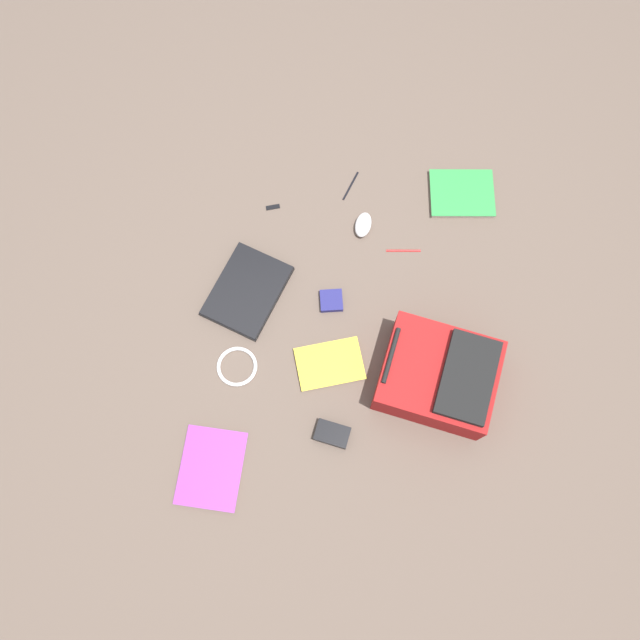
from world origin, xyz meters
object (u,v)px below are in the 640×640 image
(book_blue, at_px, (462,194))
(cable_coil, at_px, (237,366))
(backpack, at_px, (440,376))
(book_comic, at_px, (329,364))
(earbud_pouch, at_px, (331,301))
(usb_stick, at_px, (273,207))
(pen_black, at_px, (403,250))
(laptop, at_px, (247,291))
(power_brick, at_px, (332,434))
(pen_blue, at_px, (351,186))
(computer_mouse, at_px, (363,225))
(book_red, at_px, (211,468))

(book_blue, relative_size, cable_coil, 1.74)
(backpack, distance_m, book_comic, 0.40)
(earbud_pouch, bearing_deg, usb_stick, 28.33)
(usb_stick, bearing_deg, pen_black, -111.86)
(laptop, relative_size, pen_black, 2.98)
(cable_coil, height_order, earbud_pouch, earbud_pouch)
(laptop, bearing_deg, book_comic, -134.27)
(cable_coil, bearing_deg, book_blue, -52.77)
(book_blue, relative_size, usb_stick, 4.77)
(book_comic, bearing_deg, power_brick, -179.45)
(backpack, bearing_deg, book_blue, -12.53)
(cable_coil, height_order, pen_blue, cable_coil)
(backpack, height_order, pen_blue, backpack)
(computer_mouse, height_order, cable_coil, computer_mouse)
(pen_black, relative_size, usb_stick, 2.45)
(book_comic, xyz_separation_m, earbud_pouch, (0.24, -0.02, 0.00))
(laptop, relative_size, computer_mouse, 3.74)
(laptop, height_order, usb_stick, laptop)
(computer_mouse, relative_size, earbud_pouch, 1.27)
(computer_mouse, xyz_separation_m, pen_black, (-0.11, -0.15, -0.02))
(power_brick, relative_size, pen_blue, 0.87)
(book_red, distance_m, book_comic, 0.55)
(computer_mouse, bearing_deg, pen_blue, -61.73)
(book_red, bearing_deg, usb_stick, -12.50)
(book_blue, distance_m, earbud_pouch, 0.69)
(book_comic, xyz_separation_m, usb_stick, (0.65, 0.20, -0.00))
(book_red, xyz_separation_m, computer_mouse, (0.91, -0.58, 0.01))
(power_brick, distance_m, pen_black, 0.76)
(computer_mouse, height_order, power_brick, computer_mouse)
(book_blue, height_order, earbud_pouch, earbud_pouch)
(cable_coil, xyz_separation_m, pen_black, (0.44, -0.64, -0.00))
(backpack, distance_m, laptop, 0.78)
(cable_coil, xyz_separation_m, earbud_pouch, (0.24, -0.35, 0.00))
(power_brick, height_order, earbud_pouch, power_brick)
(book_red, xyz_separation_m, usb_stick, (1.01, -0.22, -0.01))
(computer_mouse, height_order, earbud_pouch, computer_mouse)
(book_red, height_order, computer_mouse, computer_mouse)
(book_blue, relative_size, computer_mouse, 2.45)
(computer_mouse, bearing_deg, book_red, 73.39)
(backpack, bearing_deg, computer_mouse, 20.46)
(backpack, relative_size, power_brick, 3.98)
(computer_mouse, distance_m, pen_black, 0.19)
(power_brick, bearing_deg, laptop, 28.87)
(laptop, bearing_deg, book_red, 169.28)
(computer_mouse, bearing_deg, backpack, 126.17)
(backpack, xyz_separation_m, usb_stick, (0.72, 0.58, -0.08))
(book_blue, bearing_deg, computer_mouse, 107.77)
(backpack, distance_m, book_blue, 0.77)
(pen_black, distance_m, usb_stick, 0.54)
(backpack, xyz_separation_m, computer_mouse, (0.62, 0.23, -0.07))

